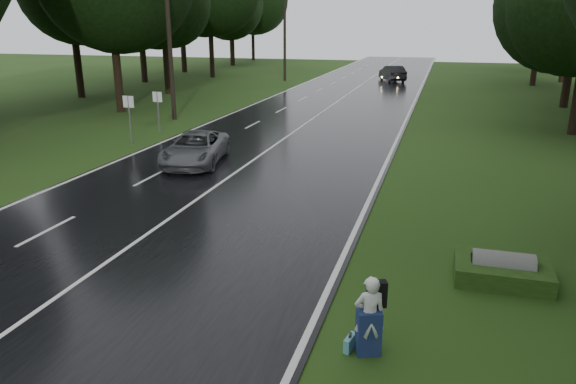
# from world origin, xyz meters

# --- Properties ---
(ground) EXTENTS (160.00, 160.00, 0.00)m
(ground) POSITION_xyz_m (0.00, 0.00, 0.00)
(ground) COLOR #244213
(ground) RESTS_ON ground
(road) EXTENTS (12.00, 140.00, 0.04)m
(road) POSITION_xyz_m (0.00, 20.00, 0.02)
(road) COLOR black
(road) RESTS_ON ground
(lane_center) EXTENTS (0.12, 140.00, 0.01)m
(lane_center) POSITION_xyz_m (0.00, 20.00, 0.04)
(lane_center) COLOR silver
(lane_center) RESTS_ON road
(grey_car) EXTENTS (3.11, 5.18, 1.35)m
(grey_car) POSITION_xyz_m (-2.23, 10.55, 0.71)
(grey_car) COLOR #4E5153
(grey_car) RESTS_ON road
(far_car) EXTENTS (3.38, 5.16, 1.61)m
(far_car) POSITION_xyz_m (2.56, 47.96, 0.84)
(far_car) COLOR black
(far_car) RESTS_ON road
(hitchhiker) EXTENTS (0.68, 0.66, 1.59)m
(hitchhiker) POSITION_xyz_m (7.04, -1.41, 0.74)
(hitchhiker) COLOR silver
(hitchhiker) RESTS_ON ground
(suitcase) EXTENTS (0.20, 0.41, 0.28)m
(suitcase) POSITION_xyz_m (6.69, -1.40, 0.14)
(suitcase) COLOR #5597A6
(suitcase) RESTS_ON ground
(culvert) EXTENTS (1.43, 0.71, 0.71)m
(culvert) POSITION_xyz_m (9.71, 2.52, 0.00)
(culvert) COLOR slate
(culvert) RESTS_ON ground
(utility_pole_mid) EXTENTS (1.80, 0.28, 10.23)m
(utility_pole_mid) POSITION_xyz_m (-8.50, 20.48, 0.00)
(utility_pole_mid) COLOR black
(utility_pole_mid) RESTS_ON ground
(utility_pole_far) EXTENTS (1.80, 0.28, 9.87)m
(utility_pole_far) POSITION_xyz_m (-8.50, 45.33, 0.00)
(utility_pole_far) COLOR black
(utility_pole_far) RESTS_ON ground
(road_sign_a) EXTENTS (0.59, 0.10, 2.45)m
(road_sign_a) POSITION_xyz_m (-7.20, 13.39, 0.00)
(road_sign_a) COLOR white
(road_sign_a) RESTS_ON ground
(road_sign_b) EXTENTS (0.55, 0.10, 2.31)m
(road_sign_b) POSITION_xyz_m (-7.20, 16.26, 0.00)
(road_sign_b) COLOR white
(road_sign_b) RESTS_ON ground
(tree_left_d) EXTENTS (9.97, 9.97, 15.58)m
(tree_left_d) POSITION_xyz_m (-13.57, 22.27, 0.00)
(tree_left_d) COLOR black
(tree_left_d) RESTS_ON ground
(tree_left_e) EXTENTS (8.90, 8.90, 13.90)m
(tree_left_e) POSITION_xyz_m (-15.20, 32.25, 0.00)
(tree_left_e) COLOR black
(tree_left_e) RESTS_ON ground
(tree_left_f) EXTENTS (10.89, 10.89, 17.01)m
(tree_left_f) POSITION_xyz_m (-17.54, 46.85, 0.00)
(tree_left_f) COLOR black
(tree_left_f) RESTS_ON ground
(tree_right_d) EXTENTS (7.82, 7.82, 12.21)m
(tree_right_d) POSITION_xyz_m (15.03, 22.44, 0.00)
(tree_right_d) COLOR black
(tree_right_d) RESTS_ON ground
(tree_right_e) EXTENTS (7.97, 7.97, 12.45)m
(tree_right_e) POSITION_xyz_m (16.49, 33.19, 0.00)
(tree_right_e) COLOR black
(tree_right_e) RESTS_ON ground
(tree_right_f) EXTENTS (10.82, 10.82, 16.91)m
(tree_right_f) POSITION_xyz_m (16.28, 47.97, 0.00)
(tree_right_f) COLOR black
(tree_right_f) RESTS_ON ground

